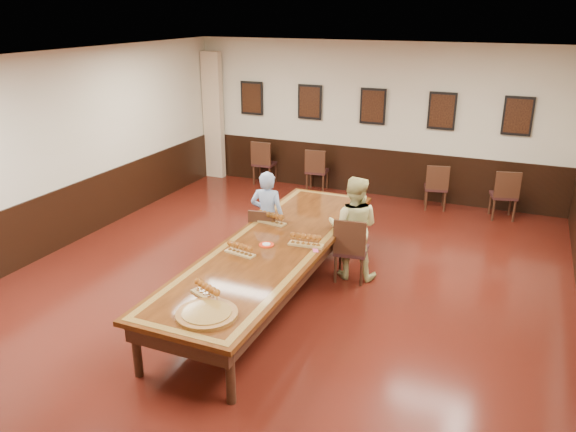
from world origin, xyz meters
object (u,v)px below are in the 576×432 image
at_px(spare_chair_a, 265,162).
at_px(carved_platter, 207,314).
at_px(chair_woman, 351,248).
at_px(spare_chair_c, 436,186).
at_px(chair_man, 266,235).
at_px(spare_chair_d, 504,194).
at_px(conference_table, 274,254).
at_px(spare_chair_b, 317,170).
at_px(person_woman, 353,228).
at_px(person_man, 267,217).

xyz_separation_m(spare_chair_a, carved_platter, (2.56, -6.77, 0.27)).
relative_size(chair_woman, spare_chair_a, 0.99).
distance_m(spare_chair_a, spare_chair_c, 3.90).
height_order(chair_man, spare_chair_d, spare_chair_d).
distance_m(chair_man, conference_table, 1.07).
distance_m(chair_woman, carved_platter, 2.98).
relative_size(spare_chair_a, spare_chair_b, 1.06).
bearing_deg(person_woman, chair_woman, 90.00).
relative_size(spare_chair_a, carved_platter, 1.24).
xyz_separation_m(person_man, carved_platter, (0.71, -3.01, 0.04)).
bearing_deg(conference_table, person_woman, 48.90).
xyz_separation_m(chair_man, carved_platter, (0.70, -2.92, 0.31)).
bearing_deg(spare_chair_b, chair_woman, 110.67).
bearing_deg(spare_chair_d, carved_platter, 54.39).
bearing_deg(spare_chair_d, person_woman, 47.78).
bearing_deg(chair_man, spare_chair_d, -141.54).
xyz_separation_m(spare_chair_d, conference_table, (-2.76, -4.50, 0.12)).
relative_size(chair_man, spare_chair_a, 0.92).
xyz_separation_m(spare_chair_d, person_woman, (-1.91, -3.53, 0.29)).
bearing_deg(person_woman, chair_man, -4.79).
bearing_deg(spare_chair_c, spare_chair_a, -15.38).
bearing_deg(carved_platter, person_man, 103.31).
bearing_deg(spare_chair_b, person_woman, 111.15).
relative_size(spare_chair_c, spare_chair_d, 0.96).
bearing_deg(conference_table, person_man, 119.61).
height_order(spare_chair_a, spare_chair_c, spare_chair_a).
bearing_deg(person_woman, carved_platter, 69.26).
xyz_separation_m(spare_chair_b, spare_chair_c, (2.60, -0.16, -0.01)).
xyz_separation_m(spare_chair_a, person_man, (1.85, -3.75, 0.23)).
bearing_deg(spare_chair_d, chair_man, 33.60).
bearing_deg(chair_woman, spare_chair_c, -107.04).
distance_m(chair_man, person_woman, 1.44).
xyz_separation_m(chair_woman, spare_chair_d, (1.90, 3.63, -0.01)).
bearing_deg(spare_chair_c, spare_chair_b, -16.13).
height_order(chair_man, spare_chair_c, spare_chair_c).
height_order(spare_chair_d, person_woman, person_woman).
bearing_deg(carved_platter, spare_chair_a, 110.71).
distance_m(spare_chair_a, person_woman, 5.00).
bearing_deg(spare_chair_d, spare_chair_b, -17.08).
relative_size(spare_chair_c, carved_platter, 1.15).
distance_m(chair_woman, conference_table, 1.22).
distance_m(conference_table, carved_platter, 2.03).
height_order(chair_woman, spare_chair_a, spare_chair_a).
relative_size(spare_chair_b, spare_chair_d, 0.98).
bearing_deg(chair_man, chair_woman, 169.55).
xyz_separation_m(chair_woman, spare_chair_c, (0.62, 3.69, -0.03)).
bearing_deg(person_man, carved_platter, 94.42).
height_order(chair_man, carved_platter, chair_man).
bearing_deg(spare_chair_c, chair_man, 48.43).
xyz_separation_m(spare_chair_d, carved_platter, (-2.61, -6.51, 0.29)).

